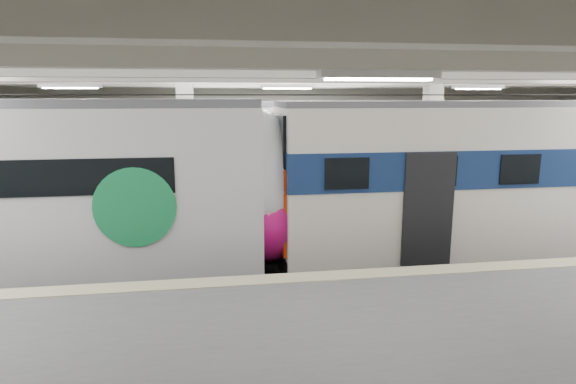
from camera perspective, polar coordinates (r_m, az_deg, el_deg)
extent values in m
cube|color=black|center=(13.25, 1.22, -9.56)|extent=(36.00, 24.00, 0.10)
cube|color=silver|center=(12.41, 1.33, 15.37)|extent=(36.00, 24.00, 0.20)
cube|color=beige|center=(22.38, -3.16, 6.38)|extent=(30.00, 0.10, 5.50)
cube|color=#C0B388|center=(9.87, 4.53, -9.89)|extent=(30.00, 0.50, 0.02)
cube|color=beige|center=(15.34, -11.83, 3.88)|extent=(0.50, 0.50, 5.50)
cube|color=beige|center=(16.90, 16.44, 4.33)|extent=(0.50, 0.50, 5.50)
cube|color=beige|center=(12.40, 1.33, 13.99)|extent=(30.00, 18.00, 0.50)
cube|color=#59544C|center=(13.21, 1.22, -9.03)|extent=(30.00, 1.52, 0.16)
cube|color=#59544C|center=(18.41, -1.71, -3.13)|extent=(30.00, 1.52, 0.16)
cylinder|color=black|center=(12.38, 1.32, 11.44)|extent=(30.00, 0.03, 0.03)
cylinder|color=black|center=(17.83, -1.80, 11.40)|extent=(30.00, 0.03, 0.03)
cube|color=white|center=(10.42, 3.27, 12.66)|extent=(26.00, 8.40, 0.12)
ellipsoid|color=silver|center=(12.45, -3.58, 1.01)|extent=(2.30, 2.84, 3.82)
ellipsoid|color=#C1106B|center=(12.64, -2.99, -2.80)|extent=(2.44, 2.90, 2.34)
cylinder|color=#198C4D|center=(11.13, -17.70, -1.77)|extent=(1.80, 0.06, 1.80)
cube|color=silver|center=(15.01, 25.81, 1.64)|extent=(13.65, 2.99, 3.89)
cube|color=navy|center=(14.95, 25.96, 3.40)|extent=(13.69, 3.05, 0.95)
cube|color=#BA310C|center=(12.61, -1.16, -1.39)|extent=(0.08, 2.54, 2.14)
cube|color=black|center=(12.36, -1.19, 6.02)|extent=(0.08, 2.39, 1.40)
cube|color=#4C4C51|center=(14.85, 26.48, 9.36)|extent=(13.65, 2.33, 0.16)
cube|color=black|center=(15.46, 25.14, -6.02)|extent=(13.65, 2.10, 0.70)
cube|color=silver|center=(17.85, -9.44, 3.82)|extent=(14.03, 3.33, 3.78)
cube|color=#198C4D|center=(17.79, -9.49, 5.41)|extent=(14.08, 3.39, 0.80)
cube|color=#4C4C51|center=(17.70, -9.65, 10.22)|extent=(14.01, 2.83, 0.16)
cube|color=black|center=(18.23, -9.22, -2.70)|extent=(14.02, 3.03, 0.60)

